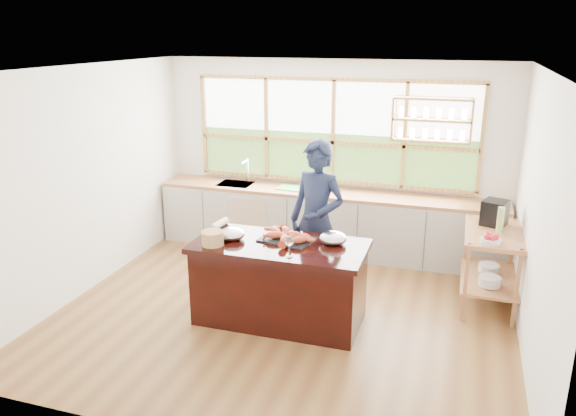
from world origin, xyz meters
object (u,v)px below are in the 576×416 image
at_px(island, 280,282).
at_px(wicker_basket, 213,238).
at_px(cook, 317,221).
at_px(espresso_machine, 495,213).

xyz_separation_m(island, wicker_basket, (-0.66, -0.24, 0.52)).
relative_size(cook, wicker_basket, 8.10).
bearing_deg(cook, espresso_machine, 34.69).
distance_m(cook, espresso_machine, 2.07).
bearing_deg(espresso_machine, wicker_basket, -131.39).
bearing_deg(island, wicker_basket, -159.93).
relative_size(island, espresso_machine, 6.29).
bearing_deg(espresso_machine, cook, -142.65).
distance_m(cook, wicker_basket, 1.30).
bearing_deg(wicker_basket, island, 20.07).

